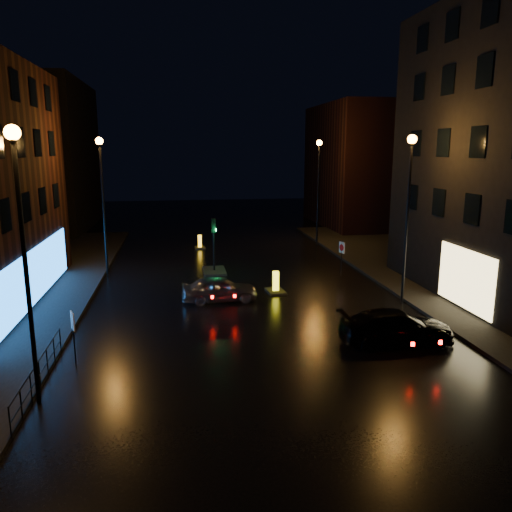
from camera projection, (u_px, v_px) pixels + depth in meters
The scene contains 16 objects.
ground at pixel (274, 361), 18.54m from camera, with size 120.00×120.00×0.00m, color black.
pavement_right at pixel (489, 286), 28.36m from camera, with size 12.00×44.00×0.15m, color black.
building_far_left at pixel (45, 156), 48.44m from camera, with size 8.00×16.00×14.00m, color black.
building_far_right at pixel (360, 166), 50.44m from camera, with size 8.00×14.00×12.00m, color black.
street_lamp_lnear at pixel (22, 226), 14.25m from camera, with size 0.44×0.44×8.37m.
street_lamp_lfar at pixel (102, 185), 29.70m from camera, with size 0.44×0.44×8.37m.
street_lamp_rnear at pixel (409, 194), 24.33m from camera, with size 0.44×0.44×8.37m.
street_lamp_rfar at pixel (318, 176), 39.79m from camera, with size 0.44×0.44×8.37m.
traffic_signal at pixel (214, 264), 31.77m from camera, with size 1.40×2.40×3.45m.
guard_railing at pixel (39, 368), 16.20m from camera, with size 0.05×6.04×1.00m.
silver_hatchback at pixel (220, 289), 25.62m from camera, with size 1.55×3.85×1.31m, color #A8ABB0.
dark_sedan at pixel (396, 327), 20.12m from camera, with size 1.89×4.65×1.35m, color black.
bollard_near at pixel (276, 288), 27.28m from camera, with size 1.02×1.43×1.19m.
bollard_far at pixel (200, 245), 39.33m from camera, with size 0.86×1.25×1.07m.
road_sign_left at pixel (73, 325), 17.85m from camera, with size 0.22×0.47×2.02m.
road_sign_right at pixel (342, 250), 30.61m from camera, with size 0.21×0.50×2.12m.
Camera 1 is at (-3.35, -16.98, 7.72)m, focal length 35.00 mm.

